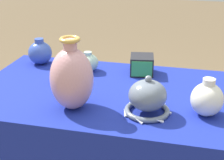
# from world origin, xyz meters

# --- Properties ---
(display_table) EXTENTS (1.24, 0.76, 0.74)m
(display_table) POSITION_xyz_m (0.00, -0.02, 0.66)
(display_table) COLOR brown
(display_table) RESTS_ON ground_plane
(vase_tall_bulbous) EXTENTS (0.18, 0.18, 0.31)m
(vase_tall_bulbous) POSITION_xyz_m (-0.09, -0.21, 0.87)
(vase_tall_bulbous) COLOR #D19399
(vase_tall_bulbous) RESTS_ON display_table
(vase_dome_bell) EXTENTS (0.20, 0.20, 0.17)m
(vase_dome_bell) POSITION_xyz_m (0.22, -0.18, 0.80)
(vase_dome_bell) COLOR slate
(vase_dome_bell) RESTS_ON display_table
(mosaic_tile_box) EXTENTS (0.14, 0.15, 0.10)m
(mosaic_tile_box) POSITION_xyz_m (0.13, 0.25, 0.79)
(mosaic_tile_box) COLOR #232328
(mosaic_tile_box) RESTS_ON display_table
(jar_round_celadon) EXTENTS (0.11, 0.11, 0.11)m
(jar_round_celadon) POSITION_xyz_m (-0.16, 0.21, 0.79)
(jar_round_celadon) COLOR #A8CCB7
(jar_round_celadon) RESTS_ON display_table
(jar_round_ivory) EXTENTS (0.13, 0.13, 0.16)m
(jar_round_ivory) POSITION_xyz_m (0.45, -0.14, 0.81)
(jar_round_ivory) COLOR white
(jar_round_ivory) RESTS_ON display_table
(jar_round_terracotta) EXTENTS (0.12, 0.12, 0.14)m
(jar_round_terracotta) POSITION_xyz_m (-0.21, 0.04, 0.80)
(jar_round_terracotta) COLOR #BC6642
(jar_round_terracotta) RESTS_ON display_table
(jar_round_cobalt) EXTENTS (0.13, 0.13, 0.15)m
(jar_round_cobalt) POSITION_xyz_m (-0.45, 0.26, 0.80)
(jar_round_cobalt) COLOR #3851A8
(jar_round_cobalt) RESTS_ON display_table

